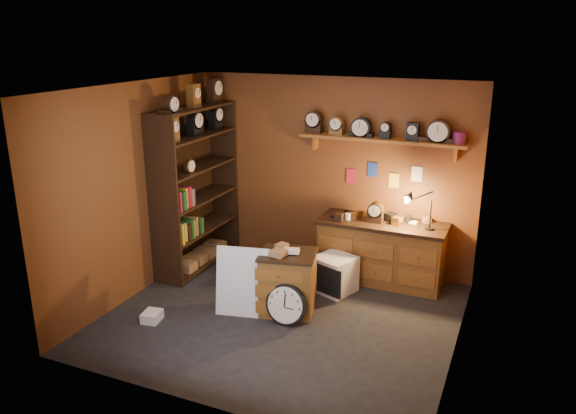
{
  "coord_description": "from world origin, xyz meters",
  "views": [
    {
      "loc": [
        2.46,
        -5.5,
        3.29
      ],
      "look_at": [
        -0.07,
        0.35,
        1.27
      ],
      "focal_mm": 35.0,
      "sensor_mm": 36.0,
      "label": 1
    }
  ],
  "objects_px": {
    "shelving_unit": "(194,181)",
    "workbench": "(381,248)",
    "big_round_clock": "(286,305)",
    "low_cabinet": "(288,280)"
  },
  "relations": [
    {
      "from": "shelving_unit",
      "to": "workbench",
      "type": "xyz_separation_m",
      "value": [
        2.61,
        0.49,
        -0.78
      ]
    },
    {
      "from": "big_round_clock",
      "to": "low_cabinet",
      "type": "bearing_deg",
      "value": 109.87
    },
    {
      "from": "low_cabinet",
      "to": "big_round_clock",
      "type": "height_order",
      "value": "low_cabinet"
    },
    {
      "from": "workbench",
      "to": "low_cabinet",
      "type": "relative_size",
      "value": 2.01
    },
    {
      "from": "workbench",
      "to": "low_cabinet",
      "type": "xyz_separation_m",
      "value": [
        -0.81,
        -1.31,
        -0.06
      ]
    },
    {
      "from": "workbench",
      "to": "big_round_clock",
      "type": "distance_m",
      "value": 1.76
    },
    {
      "from": "workbench",
      "to": "shelving_unit",
      "type": "bearing_deg",
      "value": -169.26
    },
    {
      "from": "low_cabinet",
      "to": "big_round_clock",
      "type": "relative_size",
      "value": 1.71
    },
    {
      "from": "workbench",
      "to": "low_cabinet",
      "type": "height_order",
      "value": "workbench"
    },
    {
      "from": "big_round_clock",
      "to": "workbench",
      "type": "bearing_deg",
      "value": 66.13
    }
  ]
}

